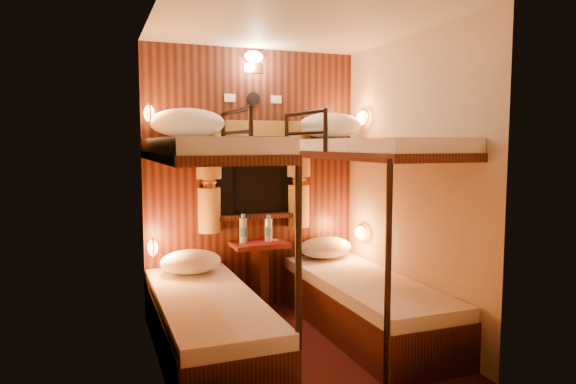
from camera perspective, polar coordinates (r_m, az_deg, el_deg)
name	(u,v)px	position (r m, az deg, el deg)	size (l,w,h in m)	color
floor	(294,346)	(4.09, 0.66, -16.75)	(2.10, 2.10, 0.00)	#36110E
ceiling	(294,24)	(3.88, 0.70, 18.18)	(2.10, 2.10, 0.00)	silver
wall_back	(253,180)	(4.79, -3.94, 1.31)	(2.40, 2.40, 0.00)	#C6B293
wall_front	(364,206)	(2.86, 8.44, -1.53)	(2.40, 2.40, 0.00)	#C6B293
wall_left	(156,195)	(3.56, -14.47, -0.28)	(2.40, 2.40, 0.00)	#C6B293
wall_right	(409,186)	(4.27, 13.26, 0.67)	(2.40, 2.40, 0.00)	#C6B293
back_panel	(253,180)	(4.78, -3.88, 1.30)	(2.00, 0.03, 2.40)	black
bunk_left	(207,280)	(3.80, -8.99, -9.67)	(0.72, 1.90, 1.82)	black
bunk_right	(365,265)	(4.24, 8.57, -8.05)	(0.72, 1.90, 1.82)	black
window	(254,183)	(4.75, -3.78, 1.04)	(1.00, 0.12, 0.79)	black
curtains	(255,174)	(4.71, -3.66, 2.02)	(1.10, 0.22, 1.00)	brown
back_fixtures	(254,65)	(4.78, -3.84, 13.87)	(0.54, 0.09, 0.48)	black
reading_lamps	(264,178)	(4.45, -2.63, 1.52)	(2.00, 0.20, 1.25)	orange
table	(260,268)	(4.72, -3.16, -8.40)	(0.50, 0.34, 0.66)	#4F1B12
bottle_left	(243,230)	(4.65, -4.98, -4.26)	(0.08, 0.08, 0.26)	#99BFE5
bottle_right	(268,230)	(4.68, -2.18, -4.26)	(0.07, 0.07, 0.25)	#99BFE5
sachet_a	(272,240)	(4.75, -1.73, -5.37)	(0.08, 0.06, 0.01)	silver
sachet_b	(274,239)	(4.80, -1.54, -5.27)	(0.07, 0.05, 0.00)	silver
pillow_lower_left	(191,262)	(4.40, -10.74, -7.61)	(0.51, 0.36, 0.20)	silver
pillow_lower_right	(325,247)	(4.91, 4.17, -6.16)	(0.52, 0.37, 0.20)	silver
pillow_upper_left	(187,123)	(4.33, -11.11, 7.54)	(0.62, 0.44, 0.24)	silver
pillow_upper_right	(330,126)	(4.73, 4.73, 7.37)	(0.59, 0.42, 0.23)	silver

